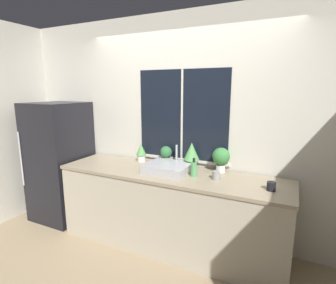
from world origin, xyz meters
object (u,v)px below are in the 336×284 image
object	(u,v)px
sink	(168,168)
mug_black	(271,186)
potted_plant_far_right	(221,158)
refrigerator	(60,161)
mug_grey	(216,175)
potted_plant_center_left	(166,154)
potted_plant_far_left	(141,152)
potted_plant_center_right	(192,153)
soap_bottle	(194,169)

from	to	relation	value
sink	mug_black	world-z (taller)	sink
mug_black	potted_plant_far_right	bearing A→B (deg)	149.41
refrigerator	mug_grey	world-z (taller)	refrigerator
refrigerator	potted_plant_center_left	size ratio (longest dim) A/B	6.98
potted_plant_center_left	mug_grey	size ratio (longest dim) A/B	2.65
potted_plant_center_left	mug_grey	distance (m)	0.75
potted_plant_far_left	potted_plant_center_right	xyz separation A→B (m)	(0.69, -0.00, 0.06)
sink	potted_plant_far_right	world-z (taller)	potted_plant_far_right
potted_plant_center_left	mug_black	size ratio (longest dim) A/B	2.85
potted_plant_far_left	potted_plant_center_left	distance (m)	0.36
refrigerator	potted_plant_center_right	distance (m)	1.91
sink	refrigerator	bearing A→B (deg)	-179.29
potted_plant_center_left	potted_plant_center_right	distance (m)	0.34
sink	potted_plant_center_right	distance (m)	0.34
mug_black	mug_grey	bearing A→B (deg)	172.07
potted_plant_center_left	potted_plant_center_right	xyz separation A→B (m)	(0.34, 0.00, 0.05)
potted_plant_far_right	mug_black	world-z (taller)	potted_plant_far_right
potted_plant_center_left	mug_grey	bearing A→B (deg)	-20.00
potted_plant_far_right	mug_grey	world-z (taller)	potted_plant_far_right
potted_plant_far_left	mug_grey	xyz separation A→B (m)	(1.06, -0.26, -0.08)
refrigerator	sink	distance (m)	1.69
potted_plant_far_left	mug_grey	world-z (taller)	potted_plant_far_left
refrigerator	sink	bearing A→B (deg)	0.71
potted_plant_far_left	soap_bottle	size ratio (longest dim) A/B	1.15
potted_plant_far_right	soap_bottle	size ratio (longest dim) A/B	1.40
potted_plant_center_right	mug_black	distance (m)	0.98
potted_plant_center_right	soap_bottle	world-z (taller)	potted_plant_center_right
mug_grey	mug_black	size ratio (longest dim) A/B	1.08
potted_plant_center_right	mug_black	world-z (taller)	potted_plant_center_right
potted_plant_center_left	potted_plant_far_right	distance (m)	0.69
mug_grey	sink	bearing A→B (deg)	177.69
mug_black	potted_plant_far_left	bearing A→B (deg)	168.31
mug_black	sink	bearing A→B (deg)	174.92
potted_plant_center_left	soap_bottle	bearing A→B (deg)	-29.78
potted_plant_far_right	mug_grey	xyz separation A→B (m)	(0.02, -0.26, -0.13)
potted_plant_far_left	soap_bottle	xyz separation A→B (m)	(0.82, -0.26, -0.04)
potted_plant_far_right	potted_plant_center_right	bearing A→B (deg)	180.00
mug_grey	soap_bottle	bearing A→B (deg)	-178.06
potted_plant_far_left	potted_plant_far_right	world-z (taller)	potted_plant_far_right
potted_plant_far_left	potted_plant_center_right	size ratio (longest dim) A/B	0.75
potted_plant_far_right	sink	bearing A→B (deg)	-156.81
refrigerator	potted_plant_far_left	bearing A→B (deg)	12.09
sink	mug_grey	world-z (taller)	sink
potted_plant_far_right	mug_black	xyz separation A→B (m)	(0.56, -0.33, -0.13)
potted_plant_far_right	potted_plant_center_left	bearing A→B (deg)	180.00
mug_grey	potted_plant_center_right	bearing A→B (deg)	145.20
soap_bottle	mug_grey	distance (m)	0.25
potted_plant_center_right	mug_black	xyz separation A→B (m)	(0.91, -0.33, -0.15)
refrigerator	potted_plant_center_left	xyz separation A→B (m)	(1.54, 0.25, 0.22)
soap_bottle	mug_grey	bearing A→B (deg)	1.94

